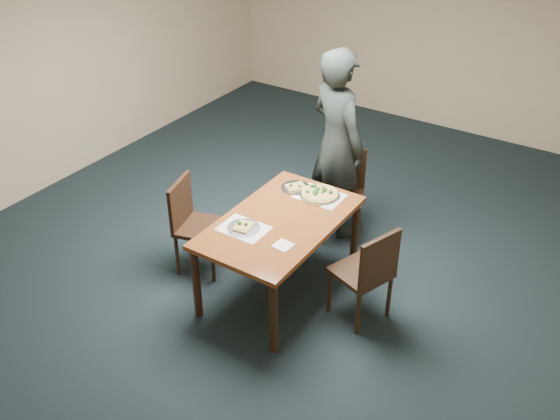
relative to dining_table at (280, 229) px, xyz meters
The scene contains 13 objects.
ground 0.76m from the dining_table, 143.92° to the left, with size 8.00×8.00×0.00m, color black.
room_shell 1.15m from the dining_table, 143.92° to the left, with size 8.00×8.00×8.00m.
dining_table is the anchor object (origin of this frame).
chair_far 1.15m from the dining_table, 89.51° to the left, with size 0.55×0.55×0.91m.
chair_left 0.89m from the dining_table, behind, with size 0.52×0.52×0.91m.
chair_right 0.84m from the dining_table, ahead, with size 0.54×0.54×0.91m.
diner 1.21m from the dining_table, 94.70° to the left, with size 0.70×0.46×1.93m, color black.
placemat_main 0.54m from the dining_table, 80.79° to the left, with size 0.42×0.32×0.00m, color white.
placemat_near 0.35m from the dining_table, 123.21° to the right, with size 0.40×0.30×0.00m, color white.
pizza_pan 0.55m from the dining_table, 81.04° to the left, with size 0.37×0.37×0.07m.
slice_plate_near 0.35m from the dining_table, 123.31° to the right, with size 0.28×0.28×0.06m.
slice_plate_far 0.57m from the dining_table, 107.86° to the left, with size 0.28×0.28×0.06m.
napkin 0.39m from the dining_table, 52.99° to the right, with size 0.14×0.14×0.01m, color white.
Camera 1 is at (2.75, -3.97, 3.67)m, focal length 40.00 mm.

